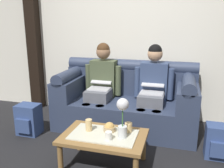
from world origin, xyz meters
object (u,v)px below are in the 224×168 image
object	(u,v)px
person_right	(153,85)
cup_near_right	(109,136)
flower_vase	(123,114)
backpack_right	(219,142)
snack_bowl	(109,128)
cup_near_left	(128,127)
coffee_table	(104,139)
person_left	(102,82)
couch	(126,102)
backpack_left	(29,120)
cup_far_center	(89,125)

from	to	relation	value
person_right	cup_near_right	bearing A→B (deg)	-103.97
cup_near_right	person_right	bearing A→B (deg)	76.03
flower_vase	backpack_right	xyz separation A→B (m)	(1.01, 0.52, -0.43)
snack_bowl	cup_near_left	world-z (taller)	cup_near_left
coffee_table	backpack_right	world-z (taller)	backpack_right
person_right	backpack_right	size ratio (longest dim) A/B	3.09
person_right	cup_near_left	bearing A→B (deg)	-98.34
person_left	cup_near_left	xyz separation A→B (m)	(0.62, -0.96, -0.23)
couch	person_left	size ratio (longest dim) A/B	1.62
backpack_right	cup_near_right	bearing A→B (deg)	-151.52
coffee_table	cup_near_right	distance (m)	0.16
snack_bowl	backpack_left	size ratio (longest dim) A/B	0.31
couch	coffee_table	xyz separation A→B (m)	(0.00, -1.09, -0.06)
person_right	coffee_table	world-z (taller)	person_right
flower_vase	person_left	bearing A→B (deg)	118.15
coffee_table	cup_near_left	bearing A→B (deg)	27.82
person_right	snack_bowl	world-z (taller)	person_right
person_right	cup_near_right	size ratio (longest dim) A/B	14.54
person_right	coffee_table	size ratio (longest dim) A/B	1.38
backpack_left	person_right	bearing A→B (deg)	21.57
flower_vase	backpack_left	xyz separation A→B (m)	(-1.44, 0.46, -0.42)
couch	person_left	bearing A→B (deg)	-179.66
person_left	cup_near_left	distance (m)	1.16
flower_vase	cup_near_right	xyz separation A→B (m)	(-0.12, -0.09, -0.21)
flower_vase	snack_bowl	size ratio (longest dim) A/B	3.15
couch	flower_vase	bearing A→B (deg)	-79.35
backpack_left	cup_near_left	bearing A→B (deg)	-12.18
person_left	backpack_left	size ratio (longest dim) A/B	2.88
person_left	snack_bowl	size ratio (longest dim) A/B	9.17
flower_vase	backpack_left	world-z (taller)	flower_vase
cup_near_right	cup_far_center	xyz separation A→B (m)	(-0.27, 0.14, 0.02)
person_left	cup_near_left	bearing A→B (deg)	-57.10
coffee_table	snack_bowl	xyz separation A→B (m)	(0.04, 0.09, 0.09)
cup_near_left	cup_far_center	world-z (taller)	cup_far_center
cup_near_right	backpack_left	xyz separation A→B (m)	(-1.32, 0.55, -0.21)
coffee_table	backpack_right	size ratio (longest dim) A/B	2.25
snack_bowl	cup_far_center	bearing A→B (deg)	-167.03
person_left	backpack_right	distance (m)	1.76
couch	cup_near_right	size ratio (longest dim) A/B	23.57
snack_bowl	cup_far_center	xyz separation A→B (m)	(-0.22, -0.05, 0.03)
person_left	coffee_table	bearing A→B (deg)	-70.69
couch	coffee_table	bearing A→B (deg)	-90.00
person_right	couch	bearing A→B (deg)	179.64
backpack_right	flower_vase	bearing A→B (deg)	-152.56
flower_vase	cup_far_center	size ratio (longest dim) A/B	3.28
backpack_left	couch	bearing A→B (deg)	27.41
person_right	cup_near_left	xyz separation A→B (m)	(-0.14, -0.96, -0.23)
couch	person_left	xyz separation A→B (m)	(-0.38, -0.00, 0.28)
person_right	cup_far_center	world-z (taller)	person_right
coffee_table	cup_far_center	world-z (taller)	cup_far_center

